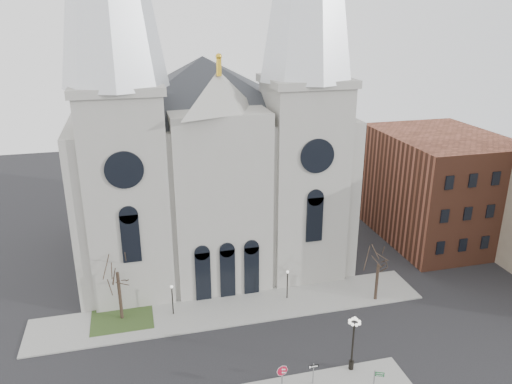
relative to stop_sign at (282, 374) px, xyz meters
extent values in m
plane|color=black|center=(-1.32, 1.81, -2.05)|extent=(160.00, 160.00, 0.00)
cube|color=gray|center=(-1.32, 12.81, -1.98)|extent=(40.00, 6.00, 0.14)
cube|color=#2C461E|center=(-12.32, 13.81, -1.96)|extent=(6.00, 5.00, 0.18)
cube|color=#9C9A91|center=(-1.32, 27.81, 6.95)|extent=(30.00, 24.00, 18.00)
pyramid|color=#2D3035|center=(-1.32, 27.81, 21.95)|extent=(33.00, 26.40, 6.00)
cube|color=#9C9A91|center=(-10.82, 19.31, 8.95)|extent=(8.00, 8.00, 22.00)
cylinder|color=black|center=(-10.82, 15.26, 12.95)|extent=(3.60, 0.30, 3.60)
cube|color=#9C9A91|center=(8.18, 19.31, 8.95)|extent=(8.00, 8.00, 22.00)
cylinder|color=black|center=(8.18, 15.26, 12.95)|extent=(3.60, 0.30, 3.60)
cube|color=#9C9A91|center=(-1.32, 17.81, 7.70)|extent=(10.00, 5.00, 19.50)
pyramid|color=#9C9A91|center=(-1.32, 17.81, 19.45)|extent=(11.00, 5.00, 4.00)
cube|color=brown|center=(28.68, 23.81, 4.95)|extent=(14.00, 18.00, 14.00)
cylinder|color=black|center=(-12.32, 13.81, 0.58)|extent=(0.32, 0.32, 5.25)
cylinder|color=black|center=(13.68, 10.81, 0.05)|extent=(0.32, 0.32, 4.20)
cylinder|color=black|center=(-7.32, 13.31, -0.41)|extent=(0.12, 0.12, 3.00)
sphere|color=white|center=(-7.32, 13.31, 1.19)|extent=(0.32, 0.32, 0.32)
cylinder|color=black|center=(4.68, 13.31, -0.41)|extent=(0.12, 0.12, 3.00)
sphere|color=white|center=(4.68, 13.31, 1.19)|extent=(0.32, 0.32, 0.32)
cylinder|color=slate|center=(0.00, 0.00, -0.60)|extent=(0.10, 0.10, 2.60)
cylinder|color=#AD0B27|center=(0.00, 0.00, 0.30)|extent=(0.89, 0.27, 0.91)
cylinder|color=white|center=(0.00, 0.00, 0.30)|extent=(0.95, 0.27, 0.97)
cube|color=white|center=(0.00, 0.00, 0.45)|extent=(0.49, 0.15, 0.11)
cube|color=white|center=(0.00, 0.00, 0.15)|extent=(0.55, 0.16, 0.11)
cylinder|color=black|center=(6.57, 1.31, 0.38)|extent=(0.16, 0.16, 4.57)
cylinder|color=black|center=(6.57, 1.31, -1.51)|extent=(0.44, 0.44, 0.79)
sphere|color=white|center=(6.57, 1.31, 3.11)|extent=(0.32, 0.32, 0.32)
cylinder|color=slate|center=(2.79, 0.42, -0.92)|extent=(0.08, 0.08, 1.96)
cube|color=black|center=(2.79, 0.42, -0.17)|extent=(0.86, 0.09, 0.28)
cylinder|color=slate|center=(6.89, -2.07, -0.69)|extent=(0.10, 0.10, 2.44)
cube|color=#0C5621|center=(7.24, -2.22, 0.37)|extent=(0.64, 0.30, 0.17)
cube|color=#0C5621|center=(7.24, -2.22, 0.15)|extent=(0.64, 0.30, 0.17)
camera|label=1|loc=(-9.88, -30.36, 26.82)|focal=35.00mm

